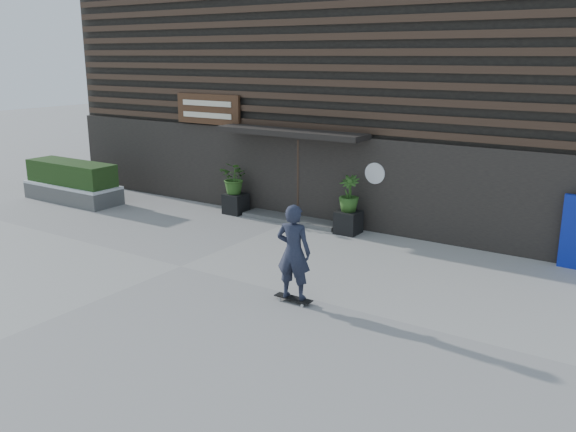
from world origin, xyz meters
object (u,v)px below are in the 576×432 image
Objects in this scene: planter_pot_left at (236,204)px; skateboarder at (294,252)px; raised_bed at (73,193)px; planter_pot_right at (348,222)px.

planter_pot_left is 7.00m from skateboarder.
planter_pot_left is 5.65m from raised_bed.
skateboarder is (1.32, -4.71, 0.71)m from planter_pot_right.
planter_pot_left and planter_pot_right have the same top height.
planter_pot_right is 0.31× the size of skateboarder.
planter_pot_right is (3.80, 0.00, 0.00)m from planter_pot_left.
planter_pot_right is 0.17× the size of raised_bed.
planter_pot_left is 1.00× the size of planter_pot_right.
raised_bed is at bearing -163.03° from planter_pot_left.
planter_pot_right is at bearing 105.68° from skateboarder.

